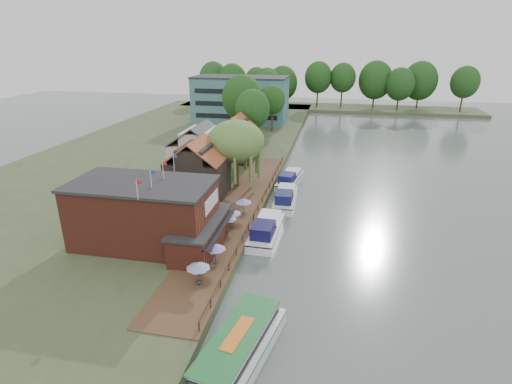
# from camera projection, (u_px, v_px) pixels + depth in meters

# --- Properties ---
(ground) EXTENTS (260.00, 260.00, 0.00)m
(ground) POSITION_uv_depth(u_px,v_px,m) (288.00, 260.00, 43.65)
(ground) COLOR #495551
(ground) RESTS_ON ground
(land_bank) EXTENTS (50.00, 140.00, 1.00)m
(land_bank) POSITION_uv_depth(u_px,v_px,m) (163.00, 155.00, 81.05)
(land_bank) COLOR #384728
(land_bank) RESTS_ON ground
(quay_deck) EXTENTS (6.00, 50.00, 0.10)m
(quay_deck) POSITION_uv_depth(u_px,v_px,m) (239.00, 210.00, 53.91)
(quay_deck) COLOR #47301E
(quay_deck) RESTS_ON land_bank
(quay_rail) EXTENTS (0.20, 49.00, 1.00)m
(quay_rail) POSITION_uv_depth(u_px,v_px,m) (259.00, 207.00, 53.70)
(quay_rail) COLOR black
(quay_rail) RESTS_ON land_bank
(pub) EXTENTS (20.00, 11.00, 7.30)m
(pub) POSITION_uv_depth(u_px,v_px,m) (161.00, 214.00, 43.66)
(pub) COLOR maroon
(pub) RESTS_ON land_bank
(hotel_block) EXTENTS (25.40, 12.40, 12.30)m
(hotel_block) POSITION_uv_depth(u_px,v_px,m) (241.00, 99.00, 109.20)
(hotel_block) COLOR #38666B
(hotel_block) RESTS_ON land_bank
(cottage_a) EXTENTS (8.60, 7.60, 8.50)m
(cottage_a) POSITION_uv_depth(u_px,v_px,m) (198.00, 168.00, 57.36)
(cottage_a) COLOR black
(cottage_a) RESTS_ON land_bank
(cottage_b) EXTENTS (9.60, 8.60, 8.50)m
(cottage_b) POSITION_uv_depth(u_px,v_px,m) (200.00, 149.00, 67.06)
(cottage_b) COLOR beige
(cottage_b) RESTS_ON land_bank
(cottage_c) EXTENTS (7.60, 7.60, 8.50)m
(cottage_c) POSITION_uv_depth(u_px,v_px,m) (236.00, 138.00, 74.55)
(cottage_c) COLOR black
(cottage_c) RESTS_ON land_bank
(willow) EXTENTS (8.60, 8.60, 10.43)m
(willow) POSITION_uv_depth(u_px,v_px,m) (236.00, 154.00, 60.75)
(willow) COLOR #476B2D
(willow) RESTS_ON land_bank
(umbrella_0) EXTENTS (2.25, 2.25, 2.38)m
(umbrella_0) POSITION_uv_depth(u_px,v_px,m) (199.00, 274.00, 36.90)
(umbrella_0) COLOR navy
(umbrella_0) RESTS_ON quay_deck
(umbrella_1) EXTENTS (2.18, 2.18, 2.38)m
(umbrella_1) POSITION_uv_depth(u_px,v_px,m) (215.00, 255.00, 40.22)
(umbrella_1) COLOR #201A92
(umbrella_1) RESTS_ON quay_deck
(umbrella_2) EXTENTS (2.31, 2.31, 2.38)m
(umbrella_2) POSITION_uv_depth(u_px,v_px,m) (227.00, 224.00, 46.89)
(umbrella_2) COLOR navy
(umbrella_2) RESTS_ON quay_deck
(umbrella_3) EXTENTS (2.39, 2.39, 2.38)m
(umbrella_3) POSITION_uv_depth(u_px,v_px,m) (231.00, 218.00, 48.32)
(umbrella_3) COLOR navy
(umbrella_3) RESTS_ON quay_deck
(umbrella_4) EXTENTS (2.14, 2.14, 2.38)m
(umbrella_4) POSITION_uv_depth(u_px,v_px,m) (244.00, 207.00, 51.59)
(umbrella_4) COLOR navy
(umbrella_4) RESTS_ON quay_deck
(cruiser_0) EXTENTS (3.74, 10.87, 2.65)m
(cruiser_0) POSITION_uv_depth(u_px,v_px,m) (266.00, 227.00, 48.28)
(cruiser_0) COLOR white
(cruiser_0) RESTS_ON ground
(cruiser_1) EXTENTS (3.64, 10.41, 2.52)m
(cruiser_1) POSITION_uv_depth(u_px,v_px,m) (285.00, 196.00, 58.05)
(cruiser_1) COLOR silver
(cruiser_1) RESTS_ON ground
(cruiser_2) EXTENTS (4.58, 10.31, 2.42)m
(cruiser_2) POSITION_uv_depth(u_px,v_px,m) (290.00, 177.00, 65.94)
(cruiser_2) COLOR white
(cruiser_2) RESTS_ON ground
(tour_boat) EXTENTS (6.28, 13.68, 2.88)m
(tour_boat) POSITION_uv_depth(u_px,v_px,m) (234.00, 355.00, 28.62)
(tour_boat) COLOR silver
(tour_boat) RESTS_ON ground
(swan) EXTENTS (0.44, 0.44, 0.44)m
(swan) POSITION_uv_depth(u_px,v_px,m) (242.00, 311.00, 35.10)
(swan) COLOR white
(swan) RESTS_ON ground
(bank_tree_0) EXTENTS (6.94, 6.94, 12.45)m
(bank_tree_0) POSITION_uv_depth(u_px,v_px,m) (252.00, 120.00, 80.68)
(bank_tree_0) COLOR #143811
(bank_tree_0) RESTS_ON land_bank
(bank_tree_1) EXTENTS (8.88, 8.88, 14.59)m
(bank_tree_1) POSITION_uv_depth(u_px,v_px,m) (242.00, 108.00, 88.56)
(bank_tree_1) COLOR #143811
(bank_tree_1) RESTS_ON land_bank
(bank_tree_2) EXTENTS (6.24, 6.24, 11.40)m
(bank_tree_2) POSITION_uv_depth(u_px,v_px,m) (272.00, 108.00, 97.70)
(bank_tree_2) COLOR #143811
(bank_tree_2) RESTS_ON land_bank
(bank_tree_3) EXTENTS (7.40, 7.40, 12.14)m
(bank_tree_3) POSITION_uv_depth(u_px,v_px,m) (270.00, 97.00, 113.83)
(bank_tree_3) COLOR #143811
(bank_tree_3) RESTS_ON land_bank
(bank_tree_4) EXTENTS (6.28, 6.28, 12.73)m
(bank_tree_4) POSITION_uv_depth(u_px,v_px,m) (268.00, 91.00, 124.56)
(bank_tree_4) COLOR #143811
(bank_tree_4) RESTS_ON land_bank
(bank_tree_5) EXTENTS (8.71, 8.71, 13.12)m
(bank_tree_5) POSITION_uv_depth(u_px,v_px,m) (267.00, 88.00, 129.54)
(bank_tree_5) COLOR #143811
(bank_tree_5) RESTS_ON land_bank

